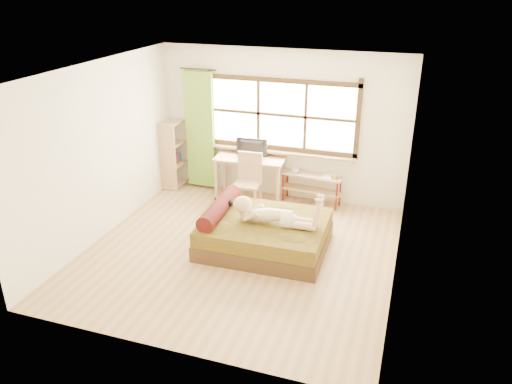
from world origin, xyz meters
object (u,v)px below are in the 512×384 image
(chair, at_px, (249,178))
(bookshelf, at_px, (175,153))
(bed, at_px, (262,233))
(desk, at_px, (250,163))
(woman, at_px, (274,206))
(kitten, at_px, (223,205))
(pipe_shelf, at_px, (312,182))

(chair, bearing_deg, bookshelf, 161.30)
(bookshelf, bearing_deg, bed, -36.40)
(desk, distance_m, chair, 0.40)
(bed, height_order, woman, woman)
(kitten, height_order, pipe_shelf, kitten)
(kitten, relative_size, chair, 0.28)
(kitten, bearing_deg, chair, 88.98)
(desk, bearing_deg, woman, -64.12)
(desk, xyz_separation_m, bookshelf, (-1.58, 0.11, -0.01))
(kitten, relative_size, bookshelf, 0.21)
(desk, distance_m, bookshelf, 1.58)
(bed, height_order, chair, chair)
(kitten, bearing_deg, bookshelf, 133.39)
(chair, bearing_deg, bed, -66.26)
(pipe_shelf, bearing_deg, bookshelf, -173.10)
(bed, xyz_separation_m, woman, (0.20, -0.05, 0.49))
(bed, distance_m, pipe_shelf, 1.86)
(bed, bearing_deg, kitten, 170.28)
(bed, distance_m, woman, 0.53)
(woman, height_order, pipe_shelf, woman)
(chair, distance_m, pipe_shelf, 1.16)
(pipe_shelf, bearing_deg, bed, -94.78)
(woman, xyz_separation_m, pipe_shelf, (0.17, 1.86, -0.33))
(kitten, xyz_separation_m, chair, (-0.00, 1.24, -0.02))
(kitten, xyz_separation_m, pipe_shelf, (1.04, 1.71, -0.17))
(desk, bearing_deg, bed, -68.66)
(kitten, height_order, desk, desk)
(chair, relative_size, bookshelf, 0.75)
(kitten, xyz_separation_m, bookshelf, (-1.68, 1.70, 0.10))
(woman, distance_m, desk, 2.00)
(pipe_shelf, bearing_deg, desk, -167.42)
(bookshelf, bearing_deg, pipe_shelf, 1.33)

